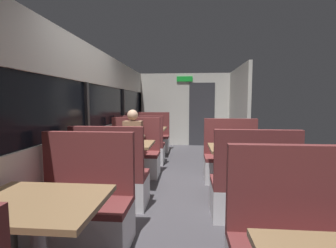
{
  "coord_description": "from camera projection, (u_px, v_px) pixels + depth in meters",
  "views": [
    {
      "loc": [
        0.13,
        -3.59,
        1.41
      ],
      "look_at": [
        -0.43,
        2.95,
        0.8
      ],
      "focal_mm": 25.8,
      "sensor_mm": 36.0,
      "label": 1
    }
  ],
  "objects": [
    {
      "name": "dining_table_near_window",
      "position": [
        37.0,
        214.0,
        1.65
      ],
      "size": [
        0.9,
        0.7,
        0.74
      ],
      "color": "#9E9EA3",
      "rests_on": "ground_plane"
    },
    {
      "name": "bench_rear_aisle_facing_end",
      "position": [
        252.0,
        192.0,
        2.89
      ],
      "size": [
        0.95,
        0.5,
        1.1
      ],
      "color": "silver",
      "rests_on": "ground_plane"
    },
    {
      "name": "bench_rear_aisle_facing_entry",
      "position": [
        231.0,
        163.0,
        4.27
      ],
      "size": [
        0.95,
        0.5,
        1.1
      ],
      "color": "silver",
      "rests_on": "ground_plane"
    },
    {
      "name": "dining_table_far_window",
      "position": [
        148.0,
        132.0,
        6.15
      ],
      "size": [
        0.9,
        0.7,
        0.74
      ],
      "color": "#9E9EA3",
      "rests_on": "ground_plane"
    },
    {
      "name": "bench_mid_window_facing_entry",
      "position": [
        135.0,
        158.0,
        4.62
      ],
      "size": [
        0.95,
        0.5,
        1.1
      ],
      "color": "silver",
      "rests_on": "ground_plane"
    },
    {
      "name": "ground_plane",
      "position": [
        179.0,
        194.0,
        3.71
      ],
      "size": [
        3.3,
        9.2,
        0.02
      ],
      "primitive_type": "cube",
      "color": "#423F44"
    },
    {
      "name": "carriage_end_bulkhead",
      "position": [
        186.0,
        110.0,
        7.76
      ],
      "size": [
        2.9,
        0.11,
        2.3
      ],
      "color": "beige",
      "rests_on": "ground_plane"
    },
    {
      "name": "dining_table_mid_window",
      "position": [
        125.0,
        149.0,
        3.9
      ],
      "size": [
        0.9,
        0.7,
        0.74
      ],
      "color": "#9E9EA3",
      "rests_on": "ground_plane"
    },
    {
      "name": "bench_far_window_facing_entry",
      "position": [
        152.0,
        139.0,
        6.88
      ],
      "size": [
        0.95,
        0.5,
        1.1
      ],
      "color": "silver",
      "rests_on": "ground_plane"
    },
    {
      "name": "seated_passenger",
      "position": [
        134.0,
        148.0,
        4.53
      ],
      "size": [
        0.47,
        0.55,
        1.26
      ],
      "color": "#26262D",
      "rests_on": "ground_plane"
    },
    {
      "name": "dining_table_rear_aisle",
      "position": [
        240.0,
        154.0,
        3.55
      ],
      "size": [
        0.9,
        0.7,
        0.74
      ],
      "color": "#9E9EA3",
      "rests_on": "ground_plane"
    },
    {
      "name": "carriage_aisle_panel_right",
      "position": [
        238.0,
        111.0,
        6.45
      ],
      "size": [
        0.08,
        2.4,
        2.3
      ],
      "primitive_type": "cube",
      "color": "beige",
      "rests_on": "ground_plane"
    },
    {
      "name": "bench_near_window_facing_entry",
      "position": [
        83.0,
        212.0,
        2.37
      ],
      "size": [
        0.95,
        0.5,
        1.1
      ],
      "color": "silver",
      "rests_on": "ground_plane"
    },
    {
      "name": "bench_far_window_facing_end",
      "position": [
        143.0,
        149.0,
        5.49
      ],
      "size": [
        0.95,
        0.5,
        1.1
      ],
      "color": "silver",
      "rests_on": "ground_plane"
    },
    {
      "name": "carriage_window_panel_left",
      "position": [
        86.0,
        121.0,
        3.73
      ],
      "size": [
        0.09,
        8.48,
        2.3
      ],
      "color": "beige",
      "rests_on": "ground_plane"
    },
    {
      "name": "bench_mid_window_facing_end",
      "position": [
        111.0,
        182.0,
        3.24
      ],
      "size": [
        0.95,
        0.5,
        1.1
      ],
      "color": "silver",
      "rests_on": "ground_plane"
    }
  ]
}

